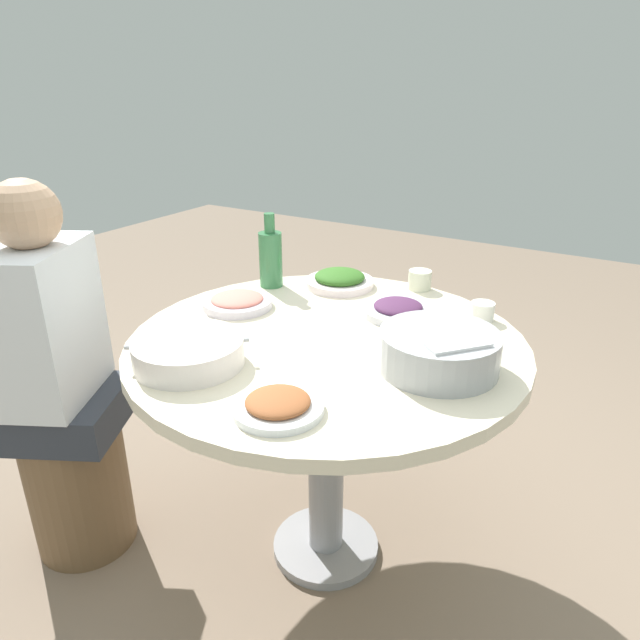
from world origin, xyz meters
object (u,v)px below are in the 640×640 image
at_px(soup_bowl, 189,353).
at_px(dish_eggplant, 398,309).
at_px(dish_greens, 340,280).
at_px(dish_shrimp, 237,301).
at_px(tea_cup_near, 420,280).
at_px(stool_for_diner_left, 79,485).
at_px(rice_bowl, 439,350).
at_px(tea_cup_far, 482,311).
at_px(diner_left, 49,334).
at_px(dish_stirfry, 278,405).
at_px(green_bottle, 271,257).
at_px(round_dining_table, 327,376).

height_order(soup_bowl, dish_eggplant, soup_bowl).
bearing_deg(dish_greens, dish_shrimp, 151.70).
height_order(tea_cup_near, stool_for_diner_left, tea_cup_near).
bearing_deg(rice_bowl, tea_cup_near, 26.44).
bearing_deg(stool_for_diner_left, soup_bowl, -83.54).
distance_m(tea_cup_far, diner_left, 1.27).
relative_size(dish_stirfry, green_bottle, 0.80).
distance_m(tea_cup_far, stool_for_diner_left, 1.39).
xyz_separation_m(dish_shrimp, tea_cup_near, (0.45, -0.43, 0.01)).
height_order(round_dining_table, diner_left, diner_left).
distance_m(round_dining_table, soup_bowl, 0.41).
relative_size(round_dining_table, stool_for_diner_left, 2.52).
bearing_deg(rice_bowl, dish_eggplant, 40.04).
bearing_deg(stool_for_diner_left, round_dining_table, -62.55).
bearing_deg(dish_stirfry, tea_cup_far, -17.45).
relative_size(rice_bowl, tea_cup_far, 4.24).
bearing_deg(soup_bowl, dish_stirfry, -101.90).
distance_m(rice_bowl, dish_eggplant, 0.36).
bearing_deg(stool_for_diner_left, rice_bowl, -71.08).
bearing_deg(green_bottle, diner_left, 153.27).
height_order(dish_stirfry, green_bottle, green_bottle).
distance_m(soup_bowl, diner_left, 0.50).
distance_m(dish_eggplant, tea_cup_far, 0.25).
height_order(dish_greens, diner_left, diner_left).
xyz_separation_m(tea_cup_near, tea_cup_far, (-0.16, -0.26, -0.01)).
relative_size(dish_shrimp, dish_eggplant, 1.01).
bearing_deg(diner_left, tea_cup_near, -41.57).
height_order(rice_bowl, stool_for_diner_left, rice_bowl).
bearing_deg(dish_stirfry, round_dining_table, 14.82).
bearing_deg(rice_bowl, tea_cup_far, -0.45).
bearing_deg(tea_cup_near, round_dining_table, 172.38).
bearing_deg(dish_shrimp, dish_greens, -28.30).
distance_m(round_dining_table, dish_stirfry, 0.42).
bearing_deg(diner_left, green_bottle, -26.73).
bearing_deg(green_bottle, soup_bowl, -164.25).
bearing_deg(stool_for_diner_left, diner_left, -63.43).
distance_m(tea_cup_near, diner_left, 1.17).
height_order(tea_cup_far, stool_for_diner_left, tea_cup_far).
bearing_deg(tea_cup_far, dish_greens, 85.24).
height_order(rice_bowl, dish_stirfry, rice_bowl).
bearing_deg(dish_greens, tea_cup_near, -64.90).
relative_size(dish_stirfry, diner_left, 0.27).
relative_size(rice_bowl, green_bottle, 1.17).
xyz_separation_m(round_dining_table, green_bottle, (0.28, 0.39, 0.22)).
bearing_deg(soup_bowl, green_bottle, 15.75).
bearing_deg(rice_bowl, soup_bowl, 118.77).
bearing_deg(round_dining_table, green_bottle, 54.33).
bearing_deg(dish_stirfry, rice_bowl, -31.70).
height_order(dish_shrimp, tea_cup_far, tea_cup_far).
bearing_deg(tea_cup_near, tea_cup_far, -121.11).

